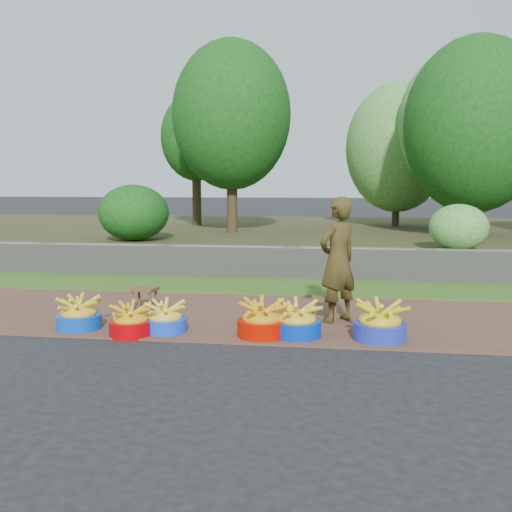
# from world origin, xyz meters

# --- Properties ---
(ground_plane) EXTENTS (120.00, 120.00, 0.00)m
(ground_plane) POSITION_xyz_m (0.00, 0.00, 0.00)
(ground_plane) COLOR black
(ground_plane) RESTS_ON ground
(dirt_shoulder) EXTENTS (80.00, 2.50, 0.02)m
(dirt_shoulder) POSITION_xyz_m (0.00, 1.25, 0.01)
(dirt_shoulder) COLOR brown
(dirt_shoulder) RESTS_ON ground
(grass_verge) EXTENTS (80.00, 1.50, 0.04)m
(grass_verge) POSITION_xyz_m (0.00, 3.25, 0.02)
(grass_verge) COLOR #3B611E
(grass_verge) RESTS_ON ground
(retaining_wall) EXTENTS (80.00, 0.35, 0.55)m
(retaining_wall) POSITION_xyz_m (0.00, 4.10, 0.28)
(retaining_wall) COLOR slate
(retaining_wall) RESTS_ON ground
(earth_bank) EXTENTS (80.00, 10.00, 0.50)m
(earth_bank) POSITION_xyz_m (0.00, 9.00, 0.25)
(earth_bank) COLOR #38381C
(earth_bank) RESTS_ON ground
(vegetation) EXTENTS (35.27, 7.82, 4.63)m
(vegetation) POSITION_xyz_m (3.44, 7.29, 2.83)
(vegetation) COLOR #332915
(vegetation) RESTS_ON earth_bank
(basin_a) EXTENTS (0.50, 0.50, 0.37)m
(basin_a) POSITION_xyz_m (-2.08, 0.33, 0.17)
(basin_a) COLOR #0A3DBF
(basin_a) RESTS_ON ground
(basin_b) EXTENTS (0.47, 0.47, 0.35)m
(basin_b) POSITION_xyz_m (-1.41, 0.18, 0.16)
(basin_b) COLOR #B20005
(basin_b) RESTS_ON ground
(basin_c) EXTENTS (0.47, 0.47, 0.35)m
(basin_c) POSITION_xyz_m (-1.08, 0.34, 0.16)
(basin_c) COLOR blue
(basin_c) RESTS_ON ground
(basin_d) EXTENTS (0.54, 0.54, 0.40)m
(basin_d) POSITION_xyz_m (-0.00, 0.32, 0.18)
(basin_d) COLOR #B40D00
(basin_d) RESTS_ON ground
(basin_e) EXTENTS (0.52, 0.52, 0.39)m
(basin_e) POSITION_xyz_m (0.36, 0.36, 0.17)
(basin_e) COLOR #022EB1
(basin_e) RESTS_ON ground
(basin_f) EXTENTS (0.55, 0.55, 0.41)m
(basin_f) POSITION_xyz_m (1.23, 0.35, 0.18)
(basin_f) COLOR #1E2CAC
(basin_f) RESTS_ON ground
(stool_left) EXTENTS (0.35, 0.29, 0.28)m
(stool_left) POSITION_xyz_m (-1.68, 1.38, 0.24)
(stool_left) COLOR brown
(stool_left) RESTS_ON dirt_shoulder
(stool_right) EXTENTS (0.33, 0.26, 0.27)m
(stool_right) POSITION_xyz_m (0.64, 1.12, 0.24)
(stool_right) COLOR brown
(stool_right) RESTS_ON dirt_shoulder
(vendor_woman) EXTENTS (0.63, 0.62, 1.46)m
(vendor_woman) POSITION_xyz_m (0.79, 1.07, 0.75)
(vendor_woman) COLOR black
(vendor_woman) RESTS_ON dirt_shoulder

